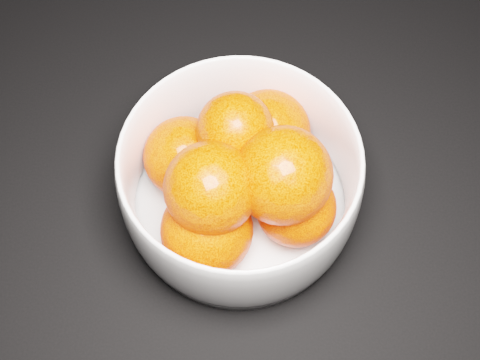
{
  "coord_description": "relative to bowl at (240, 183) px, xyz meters",
  "views": [
    {
      "loc": [
        0.27,
        -0.01,
        0.56
      ],
      "look_at": [
        0.25,
        0.25,
        0.06
      ],
      "focal_mm": 50.0,
      "sensor_mm": 36.0,
      "label": 1
    }
  ],
  "objects": [
    {
      "name": "bowl",
      "position": [
        0.0,
        0.0,
        0.0
      ],
      "size": [
        0.21,
        0.21,
        0.1
      ],
      "rotation": [
        0.0,
        0.0,
        0.19
      ],
      "color": "white",
      "rests_on": "ground"
    },
    {
      "name": "orange_pile",
      "position": [
        0.0,
        -0.0,
        0.02
      ],
      "size": [
        0.17,
        0.18,
        0.12
      ],
      "color": "#EE3807",
      "rests_on": "bowl"
    }
  ]
}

